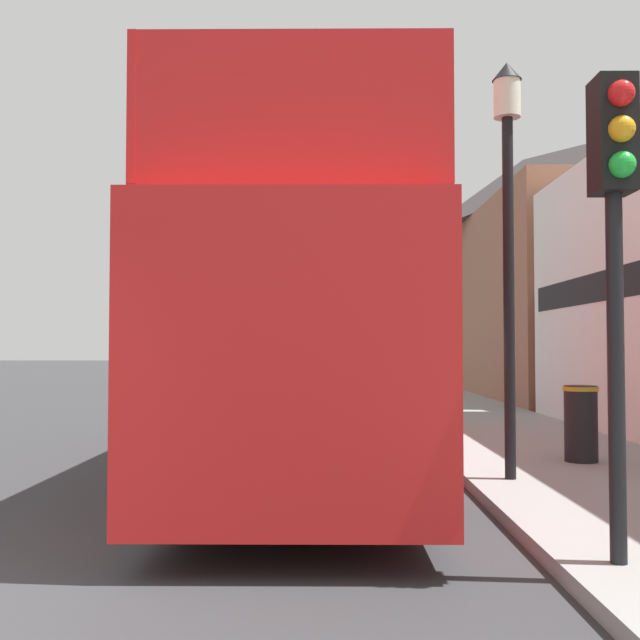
% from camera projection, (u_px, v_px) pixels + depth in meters
% --- Properties ---
extents(ground_plane, '(144.00, 144.00, 0.00)m').
position_uv_depth(ground_plane, '(222.00, 397.00, 25.40)').
color(ground_plane, '#333335').
extents(sidewalk, '(3.33, 108.00, 0.14)m').
position_uv_depth(sidewalk, '(438.00, 402.00, 22.34)').
color(sidewalk, gray).
rests_on(sidewalk, ground_plane).
extents(brick_terrace_rear, '(6.00, 23.17, 9.32)m').
position_uv_depth(brick_terrace_rear, '(524.00, 274.00, 30.16)').
color(brick_terrace_rear, '#9E664C').
rests_on(brick_terrace_rear, ground_plane).
extents(tour_bus, '(2.60, 10.27, 4.17)m').
position_uv_depth(tour_bus, '(306.00, 335.00, 10.59)').
color(tour_bus, red).
rests_on(tour_bus, ground_plane).
extents(parked_car_ahead_of_bus, '(1.95, 4.34, 1.41)m').
position_uv_depth(parked_car_ahead_of_bus, '(349.00, 388.00, 18.45)').
color(parked_car_ahead_of_bus, navy).
rests_on(parked_car_ahead_of_bus, ground_plane).
extents(traffic_signal, '(0.28, 0.42, 3.52)m').
position_uv_depth(traffic_signal, '(615.00, 204.00, 5.42)').
color(traffic_signal, black).
rests_on(traffic_signal, sidewalk).
extents(lamp_post_nearest, '(0.35, 0.35, 4.97)m').
position_uv_depth(lamp_post_nearest, '(508.00, 192.00, 8.92)').
color(lamp_post_nearest, black).
rests_on(lamp_post_nearest, sidewalk).
extents(lamp_post_second, '(0.35, 0.35, 4.84)m').
position_uv_depth(lamp_post_second, '(426.00, 267.00, 16.55)').
color(lamp_post_second, black).
rests_on(lamp_post_second, sidewalk).
extents(litter_bin, '(0.48, 0.48, 1.03)m').
position_uv_depth(litter_bin, '(581.00, 421.00, 10.15)').
color(litter_bin, black).
rests_on(litter_bin, sidewalk).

